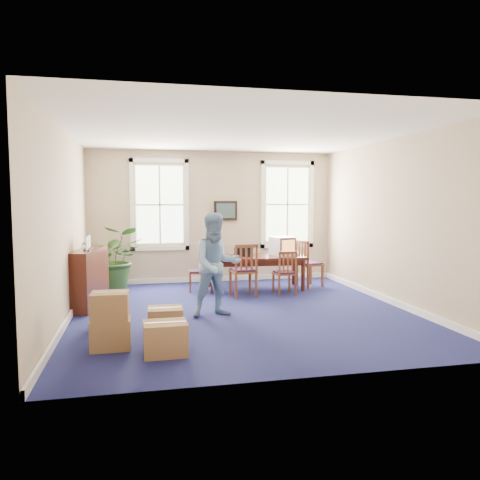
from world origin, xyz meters
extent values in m
plane|color=navy|center=(0.00, 0.00, 0.00)|extent=(6.50, 6.50, 0.00)
plane|color=white|center=(0.00, 0.00, 3.20)|extent=(6.50, 6.50, 0.00)
plane|color=tan|center=(0.00, 3.25, 1.60)|extent=(6.50, 0.00, 6.50)
plane|color=tan|center=(0.00, -3.25, 1.60)|extent=(6.50, 0.00, 6.50)
plane|color=tan|center=(-3.00, 0.00, 1.60)|extent=(0.00, 6.50, 6.50)
plane|color=tan|center=(3.00, 0.00, 1.60)|extent=(0.00, 6.50, 6.50)
cube|color=white|center=(0.00, 3.22, 0.06)|extent=(6.00, 0.04, 0.12)
cube|color=white|center=(-2.97, 0.00, 0.06)|extent=(0.04, 6.50, 0.12)
cube|color=white|center=(2.97, 0.00, 0.06)|extent=(0.04, 6.50, 0.12)
cube|color=white|center=(1.72, 2.04, 0.78)|extent=(0.18, 0.21, 0.04)
cube|color=black|center=(0.52, 2.09, 0.86)|extent=(0.48, 0.39, 0.20)
imported|color=#769FC7|center=(-0.50, -0.23, 0.90)|extent=(0.96, 0.79, 1.80)
cube|color=#421910|center=(-2.75, 0.94, 0.55)|extent=(0.67, 1.44, 1.09)
imported|color=#264B1C|center=(-2.33, 2.60, 0.72)|extent=(1.42, 1.28, 1.44)
camera|label=1|loc=(-1.80, -8.15, 2.03)|focal=35.00mm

